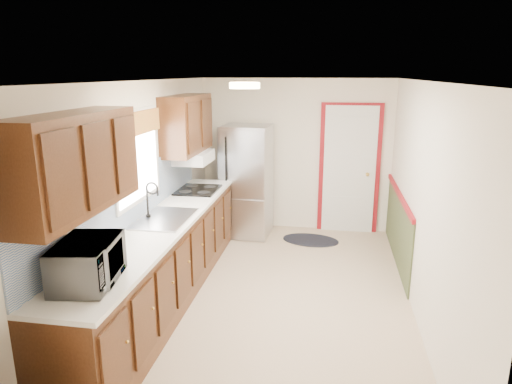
% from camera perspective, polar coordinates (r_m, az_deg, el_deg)
% --- Properties ---
extents(room_shell, '(3.20, 5.20, 2.52)m').
position_cam_1_polar(room_shell, '(4.89, 2.55, -0.50)').
color(room_shell, tan).
rests_on(room_shell, ground).
extents(kitchen_run, '(0.63, 4.00, 2.20)m').
position_cam_1_polar(kitchen_run, '(5.03, -12.08, -5.03)').
color(kitchen_run, '#3A1D0D').
rests_on(kitchen_run, ground).
extents(back_wall_trim, '(1.12, 2.30, 2.08)m').
position_cam_1_polar(back_wall_trim, '(7.09, 12.74, 1.37)').
color(back_wall_trim, maroon).
rests_on(back_wall_trim, ground).
extents(ceiling_fixture, '(0.30, 0.30, 0.06)m').
position_cam_1_polar(ceiling_fixture, '(4.57, -1.43, 13.18)').
color(ceiling_fixture, '#FFD88C').
rests_on(ceiling_fixture, room_shell).
extents(microwave, '(0.42, 0.65, 0.41)m').
position_cam_1_polar(microwave, '(3.65, -20.37, -7.77)').
color(microwave, white).
rests_on(microwave, kitchen_run).
extents(refrigerator, '(0.76, 0.74, 1.72)m').
position_cam_1_polar(refrigerator, '(7.04, -1.16, 1.39)').
color(refrigerator, '#B7B7BC').
rests_on(refrigerator, ground).
extents(rug, '(0.92, 0.67, 0.01)m').
position_cam_1_polar(rug, '(7.04, 6.84, -5.98)').
color(rug, black).
rests_on(rug, ground).
extents(cooktop, '(0.52, 0.63, 0.02)m').
position_cam_1_polar(cooktop, '(6.18, -7.27, 0.26)').
color(cooktop, black).
rests_on(cooktop, kitchen_run).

